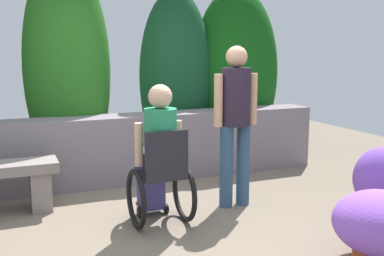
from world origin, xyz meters
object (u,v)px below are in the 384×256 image
person_standing_companion (236,116)px  flower_pot_terracotta_by_wall (384,185)px  flower_pot_purple_near (381,226)px  person_in_wheelchair (159,160)px

person_standing_companion → flower_pot_terracotta_by_wall: 1.59m
flower_pot_purple_near → person_in_wheelchair: bearing=131.9°
person_standing_companion → flower_pot_purple_near: bearing=-83.0°
person_in_wheelchair → flower_pot_terracotta_by_wall: 2.19m
person_standing_companion → flower_pot_purple_near: (0.41, -1.61, -0.67)m
person_in_wheelchair → person_standing_companion: person_standing_companion is taller
person_standing_companion → flower_pot_purple_near: 1.79m
person_in_wheelchair → person_standing_companion: 0.97m
flower_pot_purple_near → flower_pot_terracotta_by_wall: (0.74, 0.70, 0.05)m
person_standing_companion → flower_pot_purple_near: size_ratio=2.26×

